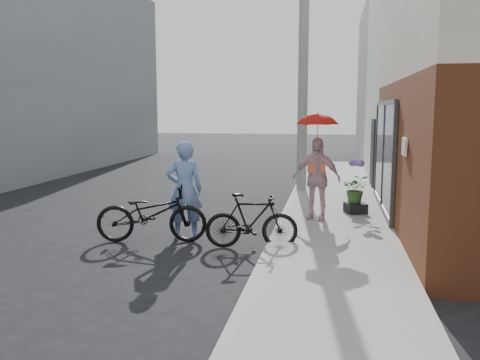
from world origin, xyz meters
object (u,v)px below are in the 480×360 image
(bike_right, at_px, (252,221))
(planter, at_px, (355,208))
(officer, at_px, (185,190))
(kimono_woman, at_px, (316,178))
(bike_left, at_px, (151,214))
(utility_pole, at_px, (303,71))

(bike_right, distance_m, planter, 3.46)
(officer, bearing_deg, kimono_woman, -163.96)
(officer, relative_size, bike_left, 0.91)
(bike_left, height_order, kimono_woman, kimono_woman)
(utility_pole, xyz_separation_m, kimono_woman, (0.55, -3.91, -2.51))
(utility_pole, distance_m, planter, 4.76)
(bike_left, bearing_deg, planter, -64.49)
(utility_pole, bearing_deg, kimono_woman, -81.99)
(bike_left, bearing_deg, bike_right, -103.40)
(utility_pole, bearing_deg, bike_left, -111.89)
(utility_pole, height_order, kimono_woman, utility_pole)
(bike_right, height_order, kimono_woman, kimono_woman)
(officer, relative_size, kimono_woman, 1.07)
(utility_pole, relative_size, planter, 16.34)
(bike_right, bearing_deg, planter, -41.92)
(utility_pole, distance_m, kimono_woman, 4.68)
(kimono_woman, bearing_deg, bike_right, -104.80)
(bike_left, relative_size, kimono_woman, 1.17)
(officer, height_order, bike_left, officer)
(officer, bearing_deg, bike_right, 142.53)
(officer, distance_m, bike_left, 0.76)
(utility_pole, xyz_separation_m, bike_right, (-0.50, -6.02, -3.01))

